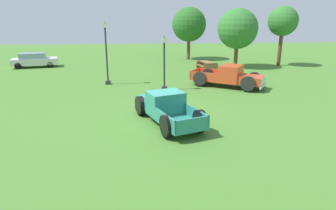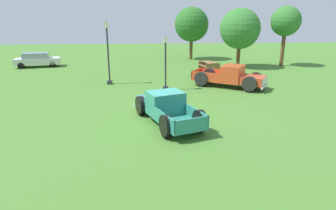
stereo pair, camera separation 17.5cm
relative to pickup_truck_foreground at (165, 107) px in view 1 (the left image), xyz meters
name	(u,v)px [view 1 (the left image)]	position (x,y,z in m)	size (l,w,h in m)	color
ground_plane	(164,117)	(-0.03, 0.52, -0.70)	(80.00, 80.00, 0.00)	#477A2D
pickup_truck_foreground	(165,107)	(0.00, 0.00, 0.00)	(3.23, 5.07, 1.46)	#2D8475
pickup_truck_behind_left	(232,77)	(5.21, 6.55, 0.05)	(5.24, 4.28, 1.56)	#D14723
sedan_distant_a	(34,60)	(-11.56, 16.42, 0.03)	(4.43, 2.50, 1.39)	silver
lamp_post_near	(164,62)	(0.42, 6.18, 1.21)	(0.36, 0.36, 3.63)	#2D2D33
lamp_post_far	(106,52)	(-3.60, 8.27, 1.65)	(0.36, 0.36, 4.49)	#2D2D33
picnic_table	(207,65)	(4.90, 13.39, -0.20)	(1.87, 2.11, 0.78)	olive
oak_tree_east	(283,22)	(12.69, 15.38, 3.60)	(2.87, 2.87, 5.78)	brown
oak_tree_west	(189,25)	(4.26, 20.56, 3.18)	(3.80, 3.80, 5.79)	brown
oak_tree_center	(238,29)	(8.03, 14.76, 2.96)	(3.79, 3.79, 5.57)	brown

